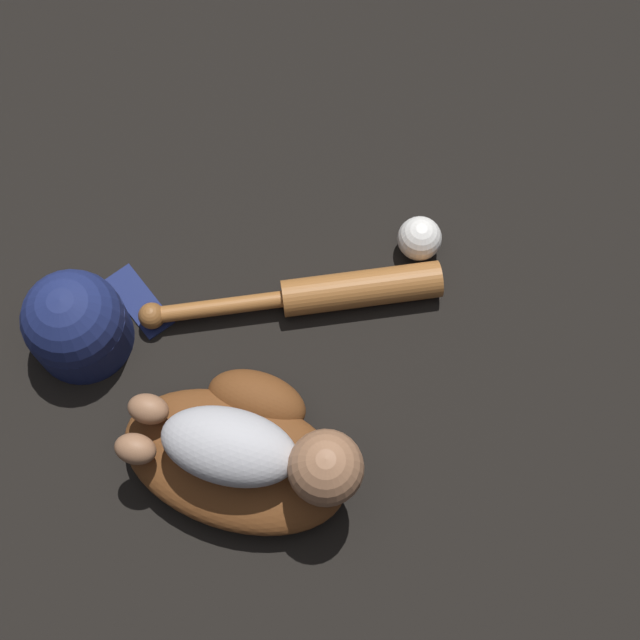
{
  "coord_description": "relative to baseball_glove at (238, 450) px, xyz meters",
  "views": [
    {
      "loc": [
        0.24,
        -0.24,
        1.39
      ],
      "look_at": [
        0.12,
        0.28,
        0.07
      ],
      "focal_mm": 50.0,
      "sensor_mm": 36.0,
      "label": 1
    }
  ],
  "objects": [
    {
      "name": "ground_plane",
      "position": [
        -0.04,
        -0.05,
        -0.04
      ],
      "size": [
        6.0,
        6.0,
        0.0
      ],
      "primitive_type": "plane",
      "color": "black"
    },
    {
      "name": "baby_figure",
      "position": [
        0.04,
        -0.02,
        0.09
      ],
      "size": [
        0.37,
        0.12,
        0.11
      ],
      "color": "#B2B2B7",
      "rests_on": "baseball_glove"
    },
    {
      "name": "baseball_cap",
      "position": [
        -0.3,
        0.14,
        0.02
      ],
      "size": [
        0.22,
        0.23,
        0.16
      ],
      "color": "navy",
      "rests_on": "ground"
    },
    {
      "name": "baseball_glove",
      "position": [
        0.0,
        0.0,
        0.0
      ],
      "size": [
        0.38,
        0.28,
        0.09
      ],
      "color": "brown",
      "rests_on": "ground"
    },
    {
      "name": "baseball",
      "position": [
        0.21,
        0.43,
        -0.01
      ],
      "size": [
        0.08,
        0.08,
        0.08
      ],
      "color": "white",
      "rests_on": "ground"
    },
    {
      "name": "baseball_bat",
      "position": [
        0.08,
        0.29,
        -0.01
      ],
      "size": [
        0.49,
        0.22,
        0.06
      ],
      "color": "#9E602D",
      "rests_on": "ground"
    }
  ]
}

